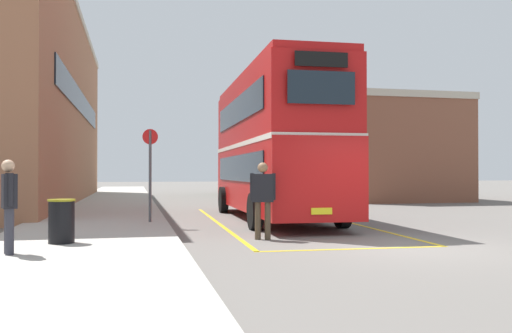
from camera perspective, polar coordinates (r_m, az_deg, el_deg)
The scene contains 11 objects.
ground_plane at distance 25.35m, azimuth -0.21°, elevation -4.15°, with size 135.60×135.60×0.00m, color #66605B.
sidewalk_left at distance 27.17m, azimuth -14.88°, elevation -3.74°, with size 4.00×57.60×0.14m, color #B2ADA3.
brick_building_left at distance 29.89m, azimuth -23.88°, elevation 5.68°, with size 6.42×25.64×9.62m.
depot_building_right at distance 35.32m, azimuth 11.00°, elevation 1.50°, with size 6.56×14.95×5.72m.
double_decker_bus at distance 18.18m, azimuth 1.82°, elevation 2.39°, with size 2.98×10.49×4.75m.
single_deck_bus at distance 37.32m, azimuth -0.99°, elevation -0.50°, with size 2.92×10.04×3.02m.
pedestrian_boarding at distance 12.64m, azimuth 0.71°, elevation -2.94°, with size 0.58×0.35×1.79m.
pedestrian_waiting_near at distance 10.37m, azimuth -24.43°, elevation -3.20°, with size 0.35×0.53×1.64m.
litter_bin at distance 11.63m, azimuth -19.68°, elevation -5.40°, with size 0.54×0.54×0.88m.
bus_stop_sign at distance 15.87m, azimuth -11.02°, elevation 0.05°, with size 0.44×0.08×2.66m.
bay_marking_yellow at distance 16.37m, azimuth 3.43°, elevation -6.07°, with size 4.48×12.54×0.01m.
Camera 1 is at (-5.46, -10.31, 1.56)m, focal length 38.22 mm.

